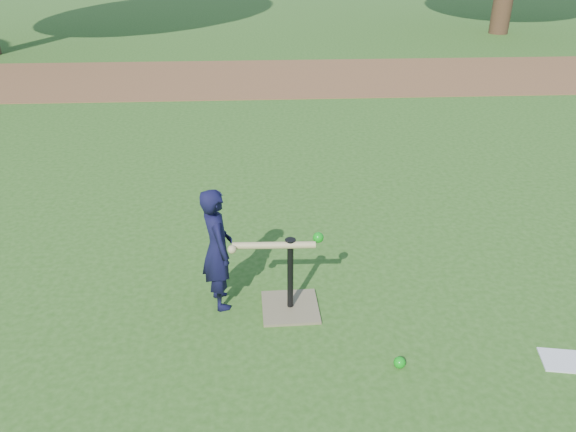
{
  "coord_description": "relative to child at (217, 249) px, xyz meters",
  "views": [
    {
      "loc": [
        -0.03,
        -3.24,
        2.65
      ],
      "look_at": [
        0.19,
        0.56,
        0.65
      ],
      "focal_mm": 35.0,
      "sensor_mm": 36.0,
      "label": 1
    }
  ],
  "objects": [
    {
      "name": "ground",
      "position": [
        0.34,
        -0.37,
        -0.49
      ],
      "size": [
        80.0,
        80.0,
        0.0
      ],
      "primitive_type": "plane",
      "color": "#285116",
      "rests_on": "ground"
    },
    {
      "name": "dirt_strip",
      "position": [
        0.34,
        7.13,
        -0.48
      ],
      "size": [
        24.0,
        3.0,
        0.01
      ],
      "primitive_type": "cube",
      "color": "brown",
      "rests_on": "ground"
    },
    {
      "name": "child",
      "position": [
        0.0,
        0.0,
        0.0
      ],
      "size": [
        0.33,
        0.41,
        0.98
      ],
      "primitive_type": "imported",
      "rotation": [
        0.0,
        0.0,
        1.88
      ],
      "color": "black",
      "rests_on": "ground"
    },
    {
      "name": "wiffle_ball_ground",
      "position": [
        1.23,
        -0.8,
        -0.45
      ],
      "size": [
        0.08,
        0.08,
        0.08
      ],
      "primitive_type": "sphere",
      "color": "#0D9513",
      "rests_on": "ground"
    },
    {
      "name": "clipboard",
      "position": [
        2.36,
        -0.81,
        -0.48
      ],
      "size": [
        0.34,
        0.28,
        0.01
      ],
      "primitive_type": "cube",
      "rotation": [
        0.0,
        0.0,
        -0.18
      ],
      "color": "silver",
      "rests_on": "ground"
    },
    {
      "name": "batting_tee",
      "position": [
        0.54,
        -0.11,
        -0.38
      ],
      "size": [
        0.44,
        0.44,
        0.61
      ],
      "color": "#766A4B",
      "rests_on": "ground"
    },
    {
      "name": "swing_action",
      "position": [
        0.46,
        -0.12,
        0.1
      ],
      "size": [
        0.7,
        0.17,
        0.09
      ],
      "color": "tan",
      "rests_on": "ground"
    }
  ]
}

